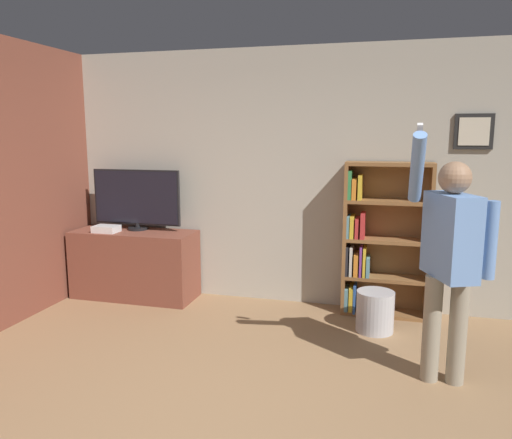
{
  "coord_description": "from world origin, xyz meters",
  "views": [
    {
      "loc": [
        0.89,
        -2.33,
        1.82
      ],
      "look_at": [
        -0.24,
        1.91,
        1.06
      ],
      "focal_mm": 35.0,
      "sensor_mm": 36.0,
      "label": 1
    }
  ],
  "objects_px": {
    "person": "(450,251)",
    "waste_bin": "(375,311)",
    "television": "(137,199)",
    "game_console": "(106,229)",
    "bookshelf": "(378,242)"
  },
  "relations": [
    {
      "from": "television",
      "to": "waste_bin",
      "type": "height_order",
      "value": "television"
    },
    {
      "from": "game_console",
      "to": "person",
      "type": "height_order",
      "value": "person"
    },
    {
      "from": "game_console",
      "to": "bookshelf",
      "type": "distance_m",
      "value": 2.91
    },
    {
      "from": "game_console",
      "to": "waste_bin",
      "type": "relative_size",
      "value": 0.69
    },
    {
      "from": "person",
      "to": "waste_bin",
      "type": "bearing_deg",
      "value": -171.4
    },
    {
      "from": "game_console",
      "to": "waste_bin",
      "type": "xyz_separation_m",
      "value": [
        2.9,
        -0.21,
        -0.6
      ]
    },
    {
      "from": "bookshelf",
      "to": "waste_bin",
      "type": "bearing_deg",
      "value": -89.19
    },
    {
      "from": "person",
      "to": "game_console",
      "type": "bearing_deg",
      "value": -129.62
    },
    {
      "from": "television",
      "to": "waste_bin",
      "type": "distance_m",
      "value": 2.82
    },
    {
      "from": "television",
      "to": "bookshelf",
      "type": "relative_size",
      "value": 0.66
    },
    {
      "from": "television",
      "to": "game_console",
      "type": "distance_m",
      "value": 0.46
    },
    {
      "from": "person",
      "to": "waste_bin",
      "type": "distance_m",
      "value": 1.28
    },
    {
      "from": "television",
      "to": "waste_bin",
      "type": "relative_size",
      "value": 2.69
    },
    {
      "from": "television",
      "to": "waste_bin",
      "type": "bearing_deg",
      "value": -9.27
    },
    {
      "from": "person",
      "to": "waste_bin",
      "type": "height_order",
      "value": "person"
    }
  ]
}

